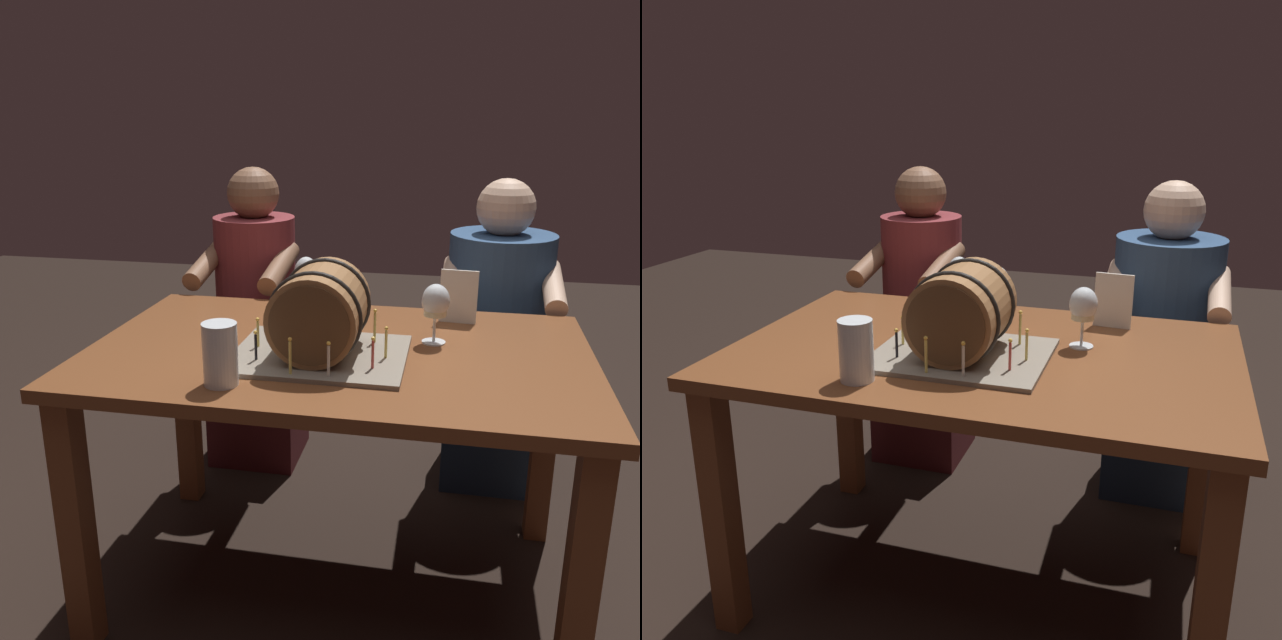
% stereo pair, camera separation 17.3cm
% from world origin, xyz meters
% --- Properties ---
extents(ground_plane, '(8.00, 8.00, 0.00)m').
position_xyz_m(ground_plane, '(0.00, 0.00, 0.00)').
color(ground_plane, black).
extents(dining_table, '(1.33, 0.85, 0.75)m').
position_xyz_m(dining_table, '(0.00, 0.00, 0.63)').
color(dining_table, brown).
rests_on(dining_table, ground).
extents(barrel_cake, '(0.44, 0.37, 0.25)m').
position_xyz_m(barrel_cake, '(-0.04, -0.08, 0.86)').
color(barrel_cake, gray).
rests_on(barrel_cake, dining_table).
extents(wine_glass_red, '(0.08, 0.08, 0.20)m').
position_xyz_m(wine_glass_red, '(-0.14, 0.22, 0.88)').
color(wine_glass_red, white).
rests_on(wine_glass_red, dining_table).
extents(wine_glass_rose, '(0.07, 0.07, 0.17)m').
position_xyz_m(wine_glass_rose, '(-0.03, 0.25, 0.86)').
color(wine_glass_rose, white).
rests_on(wine_glass_rose, dining_table).
extents(wine_glass_white, '(0.08, 0.08, 0.17)m').
position_xyz_m(wine_glass_white, '(0.25, 0.10, 0.86)').
color(wine_glass_white, white).
rests_on(wine_glass_white, dining_table).
extents(beer_pint, '(0.08, 0.08, 0.15)m').
position_xyz_m(beer_pint, '(-0.22, -0.30, 0.82)').
color(beer_pint, white).
rests_on(beer_pint, dining_table).
extents(menu_card, '(0.11, 0.02, 0.16)m').
position_xyz_m(menu_card, '(0.31, 0.30, 0.83)').
color(menu_card, silver).
rests_on(menu_card, dining_table).
extents(person_seated_left, '(0.36, 0.46, 1.16)m').
position_xyz_m(person_seated_left, '(-0.45, 0.73, 0.52)').
color(person_seated_left, '#4C1B1E').
rests_on(person_seated_left, ground).
extents(person_seated_right, '(0.41, 0.48, 1.14)m').
position_xyz_m(person_seated_right, '(0.45, 0.73, 0.54)').
color(person_seated_right, '#1B2D46').
rests_on(person_seated_right, ground).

